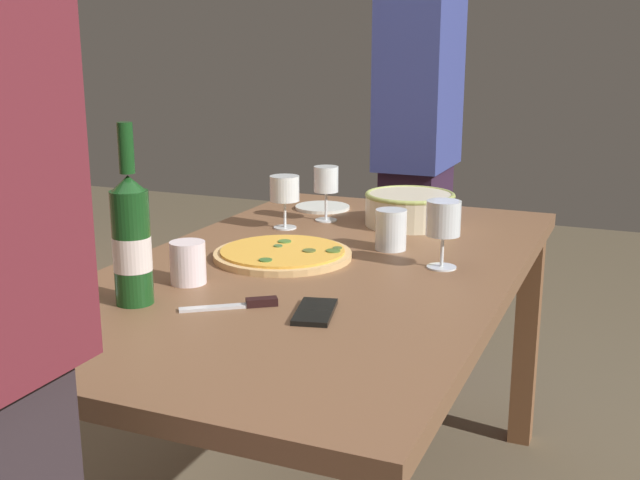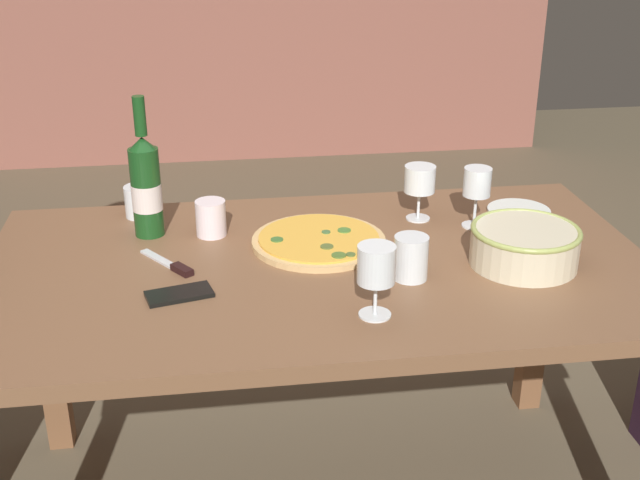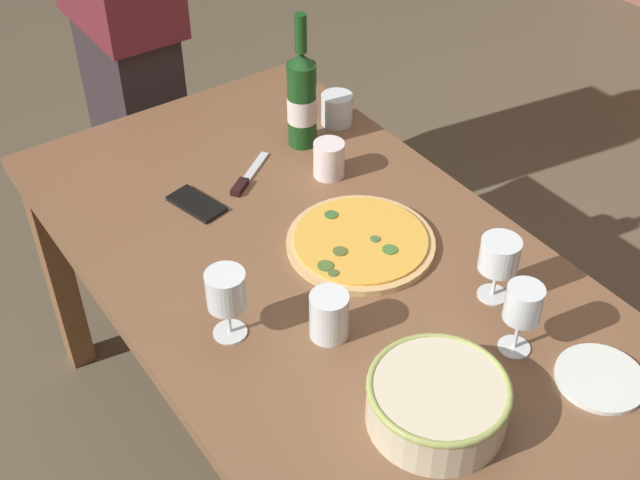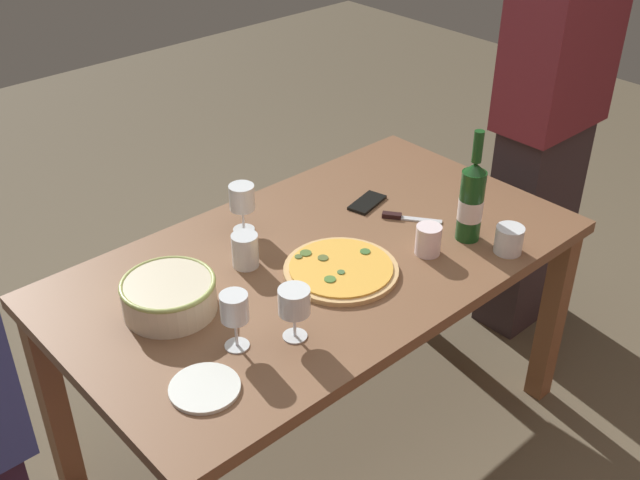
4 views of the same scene
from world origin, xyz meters
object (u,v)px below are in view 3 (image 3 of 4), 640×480
(cup_amber, at_px, (329,315))
(pizza_knife, at_px, (246,179))
(pizza, at_px, (361,242))
(cell_phone, at_px, (197,204))
(wine_bottle, at_px, (302,98))
(cup_spare, at_px, (337,109))
(wine_glass_by_bottle, at_px, (523,307))
(serving_bowl, at_px, (437,401))
(dining_table, at_px, (320,290))
(cup_ceramic, at_px, (329,159))
(side_plate, at_px, (600,378))
(wine_glass_near_pizza, at_px, (499,258))
(person_guest_left, at_px, (120,12))
(wine_glass_far_left, at_px, (226,293))

(cup_amber, bearing_deg, pizza_knife, 166.32)
(pizza, height_order, cell_phone, pizza)
(wine_bottle, bearing_deg, cup_spare, 102.30)
(wine_glass_by_bottle, height_order, cup_amber, wine_glass_by_bottle)
(serving_bowl, height_order, cup_amber, cup_amber)
(dining_table, xyz_separation_m, cup_spare, (-0.44, 0.36, 0.14))
(cup_ceramic, distance_m, side_plate, 0.84)
(serving_bowl, xyz_separation_m, cup_amber, (-0.28, -0.04, 0.00))
(wine_glass_near_pizza, xyz_separation_m, cell_phone, (-0.63, -0.36, -0.10))
(wine_glass_by_bottle, relative_size, cell_phone, 1.12)
(pizza, xyz_separation_m, cup_spare, (-0.45, 0.26, 0.03))
(cup_ceramic, bearing_deg, serving_bowl, -21.08)
(pizza, relative_size, side_plate, 1.96)
(cup_spare, relative_size, person_guest_left, 0.05)
(serving_bowl, relative_size, cup_amber, 2.50)
(side_plate, bearing_deg, wine_glass_far_left, -134.70)
(serving_bowl, xyz_separation_m, pizza_knife, (-0.83, 0.10, -0.05))
(side_plate, distance_m, person_guest_left, 1.70)
(cell_phone, distance_m, pizza_knife, 0.15)
(wine_glass_near_pizza, bearing_deg, dining_table, -141.99)
(wine_glass_by_bottle, relative_size, side_plate, 0.94)
(cup_ceramic, relative_size, side_plate, 0.54)
(wine_glass_far_left, relative_size, cup_amber, 1.55)
(dining_table, relative_size, pizza, 4.74)
(cup_ceramic, height_order, pizza_knife, cup_ceramic)
(pizza, height_order, serving_bowl, serving_bowl)
(serving_bowl, distance_m, person_guest_left, 1.58)
(side_plate, bearing_deg, person_guest_left, -173.49)
(dining_table, height_order, cup_amber, cup_amber)
(cell_phone, height_order, person_guest_left, person_guest_left)
(cell_phone, bearing_deg, cup_spare, -1.45)
(wine_glass_by_bottle, bearing_deg, side_plate, 26.31)
(pizza, xyz_separation_m, person_guest_left, (-1.11, -0.06, 0.14))
(pizza_knife, bearing_deg, wine_glass_near_pizza, 18.38)
(pizza, bearing_deg, serving_bowl, -21.28)
(cup_spare, bearing_deg, serving_bowl, -25.64)
(pizza, relative_size, cell_phone, 2.34)
(wine_glass_by_bottle, relative_size, cup_amber, 1.57)
(side_plate, xyz_separation_m, pizza_knife, (-0.94, -0.22, 0.00))
(dining_table, height_order, wine_glass_by_bottle, wine_glass_by_bottle)
(cup_amber, bearing_deg, person_guest_left, 172.89)
(dining_table, height_order, cup_ceramic, cup_ceramic)
(cup_amber, distance_m, side_plate, 0.53)
(cell_phone, relative_size, person_guest_left, 0.08)
(pizza, distance_m, wine_glass_near_pizza, 0.33)
(wine_glass_far_left, xyz_separation_m, cell_phone, (-0.41, 0.15, -0.11))
(dining_table, relative_size, person_guest_left, 0.90)
(serving_bowl, distance_m, wine_bottle, 0.94)
(cup_ceramic, relative_size, cell_phone, 0.65)
(pizza, xyz_separation_m, wine_glass_far_left, (0.07, -0.38, 0.10))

